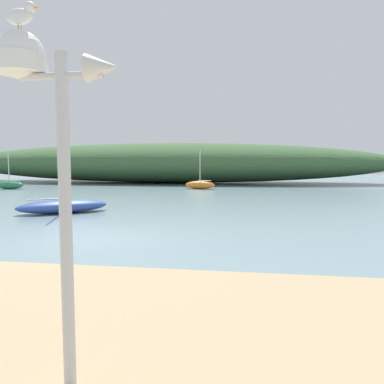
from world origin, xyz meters
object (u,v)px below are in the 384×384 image
object	(u,v)px
seagull_on_radar	(21,15)
sailboat_near_shore	(63,206)
mast_structure	(40,99)
sailboat_off_point	(9,185)
sailboat_far_left	(200,185)

from	to	relation	value
seagull_on_radar	sailboat_near_shore	bearing A→B (deg)	116.75
mast_structure	sailboat_near_shore	xyz separation A→B (m)	(-6.60, 12.76, -2.68)
seagull_on_radar	sailboat_off_point	bearing A→B (deg)	125.27
seagull_on_radar	sailboat_far_left	world-z (taller)	seagull_on_radar
sailboat_far_left	mast_structure	bearing A→B (deg)	-85.64
mast_structure	sailboat_far_left	distance (m)	28.55
mast_structure	sailboat_off_point	bearing A→B (deg)	125.52
sailboat_far_left	sailboat_near_shore	bearing A→B (deg)	-105.89
seagull_on_radar	sailboat_off_point	distance (m)	31.81
mast_structure	seagull_on_radar	distance (m)	0.79
sailboat_off_point	mast_structure	bearing A→B (deg)	-54.48
sailboat_off_point	sailboat_far_left	size ratio (longest dim) A/B	1.01
seagull_on_radar	sailboat_far_left	xyz separation A→B (m)	(-2.00, 28.35, -3.42)
sailboat_near_shore	sailboat_off_point	xyz separation A→B (m)	(-11.83, 13.06, 0.04)
mast_structure	sailboat_near_shore	distance (m)	14.61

